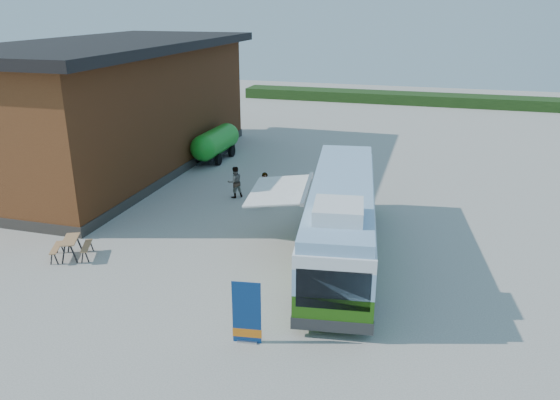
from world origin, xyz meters
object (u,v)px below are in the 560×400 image
(person_b, at_px, (235,182))
(slurry_tanker, at_px, (216,142))
(picnic_table, at_px, (71,244))
(bus, at_px, (341,217))
(banner, at_px, (247,318))
(person_a, at_px, (265,190))

(person_b, height_order, slurry_tanker, slurry_tanker)
(picnic_table, xyz_separation_m, slurry_tanker, (-0.00, 14.87, 0.56))
(bus, distance_m, banner, 6.71)
(picnic_table, distance_m, person_b, 9.25)
(banner, relative_size, slurry_tanker, 0.37)
(picnic_table, bearing_deg, person_b, 41.84)
(bus, bearing_deg, slurry_tanker, 122.65)
(picnic_table, relative_size, person_b, 1.09)
(banner, distance_m, person_a, 11.49)
(bus, relative_size, picnic_table, 6.59)
(picnic_table, relative_size, slurry_tanker, 0.33)
(banner, relative_size, person_b, 1.22)
(picnic_table, height_order, person_a, person_a)
(bus, relative_size, person_a, 6.82)
(bus, distance_m, person_b, 8.55)
(slurry_tanker, bearing_deg, banner, -63.39)
(picnic_table, bearing_deg, person_a, 28.95)
(slurry_tanker, bearing_deg, picnic_table, -88.37)
(bus, bearing_deg, picnic_table, -171.55)
(person_b, bearing_deg, banner, 70.17)
(picnic_table, bearing_deg, slurry_tanker, 65.30)
(bus, height_order, banner, bus)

